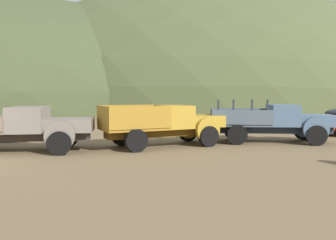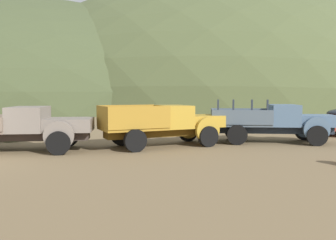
% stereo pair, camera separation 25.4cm
% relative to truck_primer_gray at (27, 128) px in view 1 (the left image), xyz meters
% --- Properties ---
extents(hill_far_left, '(87.28, 82.71, 45.43)m').
position_rel_truck_primer_gray_xyz_m(hill_far_left, '(23.01, 58.87, -1.00)').
color(hill_far_left, '#4C5633').
rests_on(hill_far_left, ground).
extents(truck_primer_gray, '(6.55, 2.73, 1.89)m').
position_rel_truck_primer_gray_xyz_m(truck_primer_gray, '(0.00, 0.00, 0.00)').
color(truck_primer_gray, '#3D322D').
rests_on(truck_primer_gray, ground).
extents(truck_mustard, '(6.05, 3.43, 1.91)m').
position_rel_truck_primer_gray_xyz_m(truck_mustard, '(6.28, 0.56, 0.01)').
color(truck_mustard, '#593D12').
rests_on(truck_mustard, ground).
extents(truck_chalk_blue, '(6.27, 3.44, 2.16)m').
position_rel_truck_primer_gray_xyz_m(truck_chalk_blue, '(11.86, 0.73, -0.00)').
color(truck_chalk_blue, '#262D39').
rests_on(truck_chalk_blue, ground).
extents(bush_front_right, '(1.29, 1.22, 0.88)m').
position_rel_truck_primer_gray_xyz_m(bush_front_right, '(-1.68, 3.45, -0.77)').
color(bush_front_right, '#3D702D').
rests_on(bush_front_right, ground).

